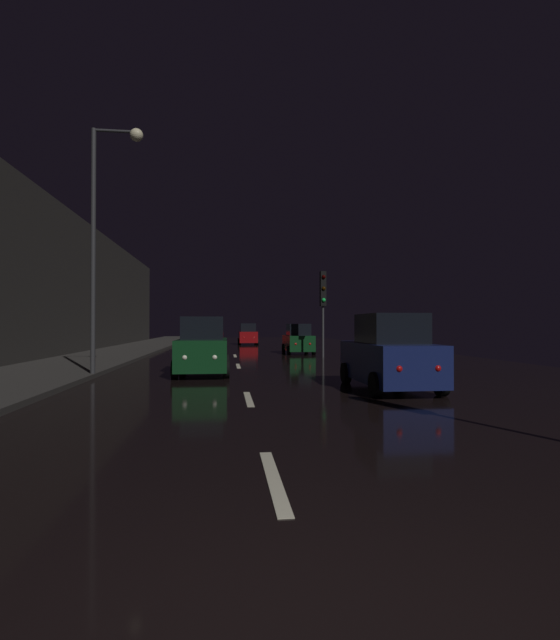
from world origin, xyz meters
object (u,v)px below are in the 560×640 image
Objects in this scene: traffic_light_far_right at (323,295)px; car_parked_right_far at (298,340)px; streetlamp_overhead at (106,215)px; car_parked_right_near at (389,355)px; car_approaching_headlights at (203,348)px; car_distant_taillights at (248,335)px.

car_parked_right_far is at bearing -168.47° from traffic_light_far_right.
traffic_light_far_right is at bearing -167.82° from car_parked_right_far.
traffic_light_far_right is 4.58m from car_parked_right_far.
car_parked_right_near is (8.53, -3.73, -4.53)m from streetlamp_overhead.
streetlamp_overhead is 2.05× the size of car_parked_right_near.
car_approaching_headlights is 12.81m from car_parked_right_far.
car_distant_taillights is at bearing 10.15° from car_parked_right_far.
car_approaching_headlights is at bearing 49.47° from car_parked_right_near.
car_approaching_headlights is (-6.13, -7.94, -2.47)m from traffic_light_far_right.
car_parked_right_near is at bearing -4.32° from traffic_light_far_right.
traffic_light_far_right is 12.97m from streetlamp_overhead.
car_parked_right_near is (5.33, -4.56, 0.01)m from car_approaching_headlights.
streetlamp_overhead is at bearing -47.42° from traffic_light_far_right.
car_parked_right_far is 0.89× the size of car_parked_right_near.
traffic_light_far_right is 1.14× the size of car_parked_right_near.
car_parked_right_far is at bearing -169.85° from car_distant_taillights.
car_distant_taillights is (2.85, 25.50, -0.06)m from car_approaching_headlights.
car_distant_taillights reaches higher than car_parked_right_far.
car_parked_right_near reaches higher than car_approaching_headlights.
car_distant_taillights is at bearing 77.06° from streetlamp_overhead.
streetlamp_overhead is 10.35m from car_parked_right_near.
car_approaching_headlights is 25.66m from car_distant_taillights.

